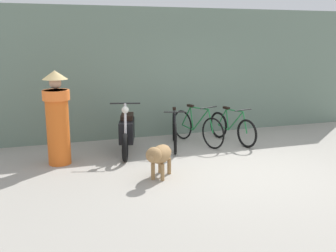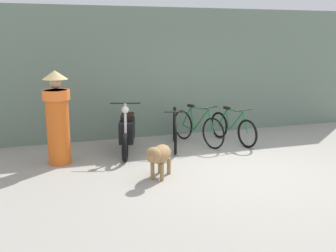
{
  "view_description": "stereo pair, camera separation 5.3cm",
  "coord_description": "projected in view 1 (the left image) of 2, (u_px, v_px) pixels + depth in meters",
  "views": [
    {
      "loc": [
        -3.3,
        -5.9,
        2.29
      ],
      "look_at": [
        -1.02,
        1.05,
        0.65
      ],
      "focal_mm": 42.0,
      "sensor_mm": 36.0,
      "label": 1
    },
    {
      "loc": [
        -3.25,
        -5.92,
        2.29
      ],
      "look_at": [
        -1.02,
        1.05,
        0.65
      ],
      "focal_mm": 42.0,
      "sensor_mm": 36.0,
      "label": 2
    }
  ],
  "objects": [
    {
      "name": "bicycle_0",
      "position": [
        174.0,
        131.0,
        8.4
      ],
      "size": [
        0.62,
        1.65,
        0.84
      ],
      "rotation": [
        0.0,
        0.0,
        -1.88
      ],
      "color": "black",
      "rests_on": "ground"
    },
    {
      "name": "stray_dog",
      "position": [
        159.0,
        155.0,
        6.48
      ],
      "size": [
        0.71,
        0.88,
        0.61
      ],
      "rotation": [
        0.0,
        0.0,
        4.07
      ],
      "color": "#997247",
      "rests_on": "ground"
    },
    {
      "name": "person_in_robes",
      "position": [
        57.0,
        117.0,
        7.14
      ],
      "size": [
        0.64,
        0.64,
        1.73
      ],
      "rotation": [
        0.0,
        0.0,
        2.74
      ],
      "color": "orange",
      "rests_on": "ground"
    },
    {
      "name": "shop_wall_back",
      "position": [
        183.0,
        72.0,
        9.4
      ],
      "size": [
        9.56,
        0.2,
        2.98
      ],
      "color": "slate",
      "rests_on": "ground"
    },
    {
      "name": "ground_plane",
      "position": [
        241.0,
        170.0,
        6.98
      ],
      "size": [
        60.0,
        60.0,
        0.0
      ],
      "primitive_type": "plane",
      "color": "#9E998E"
    },
    {
      "name": "bicycle_2",
      "position": [
        232.0,
        128.0,
        8.76
      ],
      "size": [
        0.49,
        1.57,
        0.81
      ],
      "rotation": [
        0.0,
        0.0,
        -1.36
      ],
      "color": "black",
      "rests_on": "ground"
    },
    {
      "name": "bicycle_1",
      "position": [
        197.0,
        127.0,
        8.66
      ],
      "size": [
        0.62,
        1.63,
        0.87
      ],
      "rotation": [
        0.0,
        0.0,
        -1.25
      ],
      "color": "black",
      "rests_on": "ground"
    },
    {
      "name": "motorcycle",
      "position": [
        127.0,
        132.0,
        7.97
      ],
      "size": [
        0.67,
        1.75,
        1.09
      ],
      "rotation": [
        0.0,
        0.0,
        -1.85
      ],
      "color": "black",
      "rests_on": "ground"
    }
  ]
}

